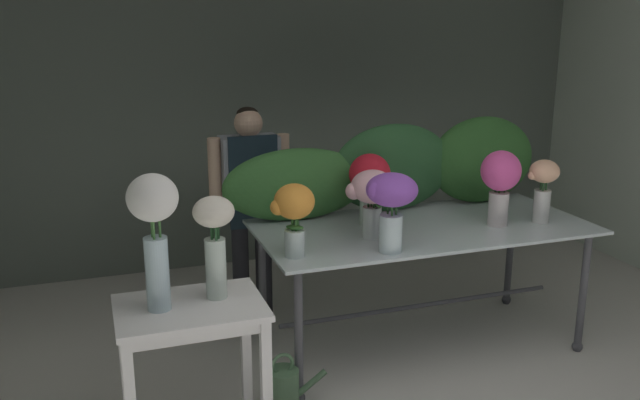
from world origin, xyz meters
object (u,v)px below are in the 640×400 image
(vase_crimson_roses, at_px, (370,181))
(vase_violet_snapdragons, at_px, (391,201))
(vase_sunset_tulips, at_px, (294,210))
(vase_white_roses_tall, at_px, (154,225))
(vase_cream_lisianthus_tall, at_px, (215,238))
(watering_can, at_px, (284,388))
(vase_fuchsia_anemones, at_px, (501,180))
(vase_blush_lilies, at_px, (372,194))
(side_table_white, at_px, (191,328))
(display_table_glass, at_px, (422,242))
(florist, at_px, (250,191))
(vase_peach_stock, at_px, (543,185))

(vase_crimson_roses, bearing_deg, vase_violet_snapdragons, -100.38)
(vase_violet_snapdragons, distance_m, vase_sunset_tulips, 0.55)
(vase_white_roses_tall, bearing_deg, vase_sunset_tulips, 24.21)
(vase_cream_lisianthus_tall, bearing_deg, watering_can, 21.32)
(vase_fuchsia_anemones, relative_size, vase_blush_lilies, 1.16)
(side_table_white, xyz_separation_m, watering_can, (0.52, 0.20, -0.54))
(vase_sunset_tulips, distance_m, watering_can, 1.00)
(display_table_glass, height_order, vase_fuchsia_anemones, vase_fuchsia_anemones)
(vase_white_roses_tall, xyz_separation_m, vase_cream_lisianthus_tall, (0.28, 0.05, -0.11))
(display_table_glass, relative_size, vase_fuchsia_anemones, 4.39)
(vase_crimson_roses, xyz_separation_m, vase_fuchsia_anemones, (0.77, -0.29, 0.01))
(florist, xyz_separation_m, vase_peach_stock, (1.68, -1.03, 0.15))
(vase_fuchsia_anemones, bearing_deg, watering_can, -169.27)
(vase_blush_lilies, relative_size, vase_white_roses_tall, 0.63)
(side_table_white, xyz_separation_m, vase_peach_stock, (2.34, 0.45, 0.42))
(vase_crimson_roses, relative_size, watering_can, 1.31)
(vase_crimson_roses, bearing_deg, florist, 130.84)
(vase_cream_lisianthus_tall, bearing_deg, side_table_white, -160.03)
(vase_white_roses_tall, bearing_deg, vase_violet_snapdragons, 10.65)
(side_table_white, bearing_deg, watering_can, 20.95)
(watering_can, bearing_deg, vase_crimson_roses, 37.73)
(watering_can, bearing_deg, vase_blush_lilies, 25.77)
(vase_blush_lilies, distance_m, vase_white_roses_tall, 1.41)
(vase_crimson_roses, height_order, watering_can, vase_crimson_roses)
(side_table_white, relative_size, vase_peach_stock, 1.91)
(display_table_glass, distance_m, side_table_white, 1.71)
(vase_cream_lisianthus_tall, distance_m, watering_can, 1.05)
(vase_peach_stock, bearing_deg, side_table_white, -169.02)
(vase_sunset_tulips, relative_size, vase_blush_lilies, 0.99)
(vase_white_roses_tall, bearing_deg, display_table_glass, 20.25)
(vase_peach_stock, xyz_separation_m, vase_cream_lisianthus_tall, (-2.20, -0.40, 0.01))
(vase_cream_lisianthus_tall, height_order, watering_can, vase_cream_lisianthus_tall)
(florist, height_order, vase_sunset_tulips, florist)
(display_table_glass, xyz_separation_m, watering_can, (-1.06, -0.44, -0.61))
(vase_peach_stock, bearing_deg, vase_white_roses_tall, -169.63)
(side_table_white, bearing_deg, vase_peach_stock, 10.98)
(vase_blush_lilies, height_order, watering_can, vase_blush_lilies)
(display_table_glass, xyz_separation_m, vase_peach_stock, (0.76, -0.18, 0.36))
(vase_white_roses_tall, bearing_deg, vase_crimson_roses, 28.87)
(florist, bearing_deg, vase_blush_lilies, -62.20)
(vase_fuchsia_anemones, relative_size, vase_sunset_tulips, 1.17)
(florist, distance_m, vase_violet_snapdragons, 1.35)
(vase_sunset_tulips, distance_m, vase_cream_lisianthus_tall, 0.58)
(vase_fuchsia_anemones, distance_m, watering_can, 1.85)
(vase_cream_lisianthus_tall, bearing_deg, vase_crimson_roses, 32.80)
(side_table_white, distance_m, vase_sunset_tulips, 0.85)
(side_table_white, xyz_separation_m, vase_crimson_roses, (1.27, 0.78, 0.46))
(vase_crimson_roses, xyz_separation_m, watering_can, (-0.75, -0.58, -1.00))
(vase_sunset_tulips, xyz_separation_m, vase_blush_lilies, (0.53, 0.16, 0.01))
(vase_sunset_tulips, distance_m, vase_white_roses_tall, 0.86)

